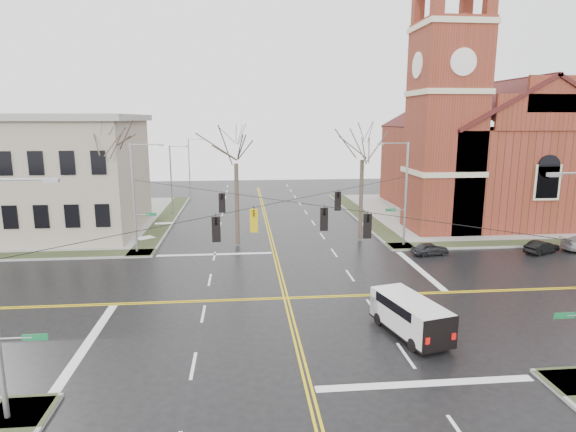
{
  "coord_description": "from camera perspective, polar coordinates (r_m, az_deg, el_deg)",
  "views": [
    {
      "loc": [
        -2.63,
        -28.5,
        11.06
      ],
      "look_at": [
        0.71,
        6.0,
        4.06
      ],
      "focal_mm": 30.0,
      "sensor_mm": 36.0,
      "label": 1
    }
  ],
  "objects": [
    {
      "name": "tree_nw_near",
      "position": [
        41.86,
        -6.19,
        6.85
      ],
      "size": [
        4.0,
        4.0,
        10.72
      ],
      "color": "#3E3227",
      "rests_on": "ground"
    },
    {
      "name": "signal_pole_nw",
      "position": [
        41.39,
        -17.6,
        2.4
      ],
      "size": [
        2.75,
        0.22,
        9.0
      ],
      "color": "gray",
      "rests_on": "ground"
    },
    {
      "name": "span_wires",
      "position": [
        29.03,
        -0.25,
        1.79
      ],
      "size": [
        23.02,
        23.02,
        0.03
      ],
      "color": "black",
      "rests_on": "ground"
    },
    {
      "name": "tree_nw_far",
      "position": [
        43.24,
        -20.61,
        7.51
      ],
      "size": [
        4.0,
        4.0,
        11.96
      ],
      "color": "#3E3227",
      "rests_on": "ground"
    },
    {
      "name": "streetlight_north_a",
      "position": [
        57.45,
        -13.56,
        4.52
      ],
      "size": [
        2.3,
        0.2,
        8.0
      ],
      "color": "gray",
      "rests_on": "ground"
    },
    {
      "name": "road_markings",
      "position": [
        30.68,
        -0.24,
        -9.69
      ],
      "size": [
        100.0,
        100.0,
        0.01
      ],
      "color": "gold",
      "rests_on": "ground"
    },
    {
      "name": "civic_building_a",
      "position": [
        52.52,
        -27.2,
        4.09
      ],
      "size": [
        18.0,
        14.0,
        11.0
      ],
      "primitive_type": "cube",
      "color": "#A29380",
      "rests_on": "ground"
    },
    {
      "name": "parked_car_a",
      "position": [
        41.54,
        16.49,
        -3.75
      ],
      "size": [
        3.21,
        1.64,
        1.05
      ],
      "primitive_type": "imported",
      "rotation": [
        0.0,
        0.0,
        1.7
      ],
      "color": "black",
      "rests_on": "ground"
    },
    {
      "name": "parked_car_b",
      "position": [
        45.59,
        27.85,
        -3.27
      ],
      "size": [
        3.47,
        2.35,
        1.08
      ],
      "primitive_type": "imported",
      "rotation": [
        0.0,
        0.0,
        1.98
      ],
      "color": "black",
      "rests_on": "ground"
    },
    {
      "name": "traffic_signals",
      "position": [
        28.51,
        -0.12,
        0.08
      ],
      "size": [
        8.21,
        8.26,
        1.3
      ],
      "color": "black",
      "rests_on": "ground"
    },
    {
      "name": "streetlight_north_b",
      "position": [
        77.2,
        -11.54,
        6.3
      ],
      "size": [
        2.3,
        0.2,
        8.0
      ],
      "color": "gray",
      "rests_on": "ground"
    },
    {
      "name": "signal_pole_ne",
      "position": [
        42.8,
        13.58,
        2.9
      ],
      "size": [
        2.75,
        0.22,
        9.0
      ],
      "color": "gray",
      "rests_on": "ground"
    },
    {
      "name": "ground",
      "position": [
        30.68,
        -0.24,
        -9.7
      ],
      "size": [
        120.0,
        120.0,
        0.0
      ],
      "primitive_type": "plane",
      "color": "black",
      "rests_on": "ground"
    },
    {
      "name": "church",
      "position": [
        59.97,
        21.9,
        8.1
      ],
      "size": [
        24.28,
        27.48,
        27.5
      ],
      "color": "maroon",
      "rests_on": "ground"
    },
    {
      "name": "sidewalks",
      "position": [
        30.65,
        -0.24,
        -9.57
      ],
      "size": [
        80.0,
        80.0,
        0.17
      ],
      "color": "gray",
      "rests_on": "ground"
    },
    {
      "name": "cargo_van",
      "position": [
        26.32,
        14.03,
        -11.08
      ],
      "size": [
        3.13,
        5.37,
        1.92
      ],
      "rotation": [
        0.0,
        0.0,
        0.24
      ],
      "color": "silver",
      "rests_on": "ground"
    },
    {
      "name": "tree_ne",
      "position": [
        44.03,
        8.81,
        7.22
      ],
      "size": [
        4.0,
        4.0,
        10.96
      ],
      "color": "#3E3227",
      "rests_on": "ground"
    }
  ]
}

